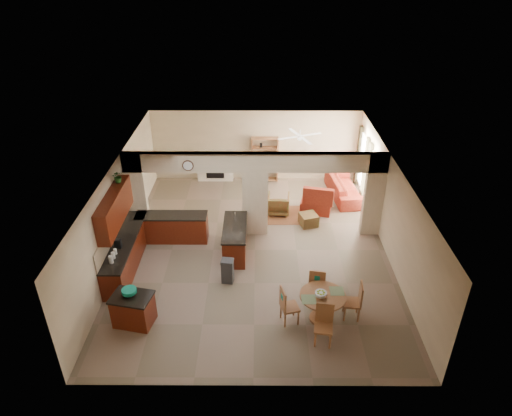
{
  "coord_description": "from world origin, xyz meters",
  "views": [
    {
      "loc": [
        0.09,
        -11.52,
        8.12
      ],
      "look_at": [
        0.03,
        0.3,
        1.32
      ],
      "focal_mm": 32.0,
      "sensor_mm": 36.0,
      "label": 1
    }
  ],
  "objects_px": {
    "kitchen_island": "(133,309)",
    "sofa": "(344,188)",
    "armchair": "(278,204)",
    "dining_table": "(322,303)"
  },
  "relations": [
    {
      "from": "sofa",
      "to": "armchair",
      "type": "distance_m",
      "value": 2.78
    },
    {
      "from": "kitchen_island",
      "to": "sofa",
      "type": "bearing_deg",
      "value": 58.57
    },
    {
      "from": "armchair",
      "to": "dining_table",
      "type": "bearing_deg",
      "value": 103.22
    },
    {
      "from": "armchair",
      "to": "kitchen_island",
      "type": "bearing_deg",
      "value": 59.12
    },
    {
      "from": "kitchen_island",
      "to": "sofa",
      "type": "relative_size",
      "value": 0.45
    },
    {
      "from": "sofa",
      "to": "armchair",
      "type": "relative_size",
      "value": 3.18
    },
    {
      "from": "dining_table",
      "to": "armchair",
      "type": "bearing_deg",
      "value": 99.34
    },
    {
      "from": "kitchen_island",
      "to": "dining_table",
      "type": "xyz_separation_m",
      "value": [
        4.62,
        0.14,
        0.09
      ]
    },
    {
      "from": "dining_table",
      "to": "sofa",
      "type": "distance_m",
      "value": 6.71
    },
    {
      "from": "dining_table",
      "to": "sofa",
      "type": "relative_size",
      "value": 0.47
    }
  ]
}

